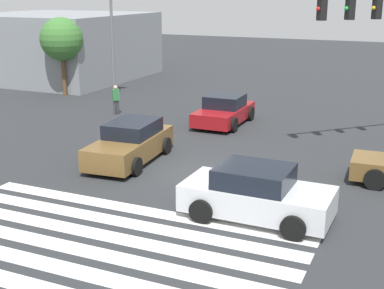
{
  "coord_description": "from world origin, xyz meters",
  "views": [
    {
      "loc": [
        7.42,
        -16.81,
        6.4
      ],
      "look_at": [
        0.0,
        0.0,
        1.05
      ],
      "focal_mm": 50.0,
      "sensor_mm": 36.0,
      "label": 1
    }
  ],
  "objects": [
    {
      "name": "car_5",
      "position": [
        3.32,
        -2.92,
        0.73
      ],
      "size": [
        4.31,
        2.25,
        1.55
      ],
      "rotation": [
        0.0,
        0.0,
        -0.02
      ],
      "color": "silver",
      "rests_on": "ground_plane"
    },
    {
      "name": "car_0",
      "position": [
        -2.7,
        0.26,
        0.73
      ],
      "size": [
        2.31,
        4.64,
        1.54
      ],
      "rotation": [
        0.0,
        0.0,
        -1.5
      ],
      "color": "brown",
      "rests_on": "ground_plane"
    },
    {
      "name": "crosswalk_markings",
      "position": [
        0.0,
        -6.67,
        0.0
      ],
      "size": [
        10.7,
        6.3,
        0.01
      ],
      "rotation": [
        0.0,
        0.0,
        1.57
      ],
      "color": "silver",
      "rests_on": "ground_plane"
    },
    {
      "name": "corner_building",
      "position": [
        -17.94,
        16.13,
        2.34
      ],
      "size": [
        11.38,
        11.38,
        4.68
      ],
      "color": "gray",
      "rests_on": "ground_plane"
    },
    {
      "name": "street_light_pole_b",
      "position": [
        -9.52,
        10.1,
        4.81
      ],
      "size": [
        0.8,
        0.36,
        8.03
      ],
      "color": "slate",
      "rests_on": "ground_plane"
    },
    {
      "name": "car_2",
      "position": [
        -1.49,
        7.26,
        0.66
      ],
      "size": [
        2.16,
        4.13,
        1.43
      ],
      "rotation": [
        0.0,
        0.0,
        -1.57
      ],
      "color": "maroon",
      "rests_on": "ground_plane"
    },
    {
      "name": "ground_plane",
      "position": [
        0.0,
        0.0,
        0.0
      ],
      "size": [
        110.28,
        110.28,
        0.0
      ],
      "primitive_type": "plane",
      "color": "#2B2D30"
    },
    {
      "name": "tree_corner_b",
      "position": [
        -13.21,
        10.22,
        3.46
      ],
      "size": [
        2.63,
        2.63,
        4.79
      ],
      "color": "brown",
      "rests_on": "ground_plane"
    },
    {
      "name": "pedestrian",
      "position": [
        -7.46,
        6.95,
        0.85
      ],
      "size": [
        0.41,
        0.41,
        1.55
      ],
      "rotation": [
        0.0,
        0.0,
        -0.75
      ],
      "color": "#38383D",
      "rests_on": "ground_plane"
    }
  ]
}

